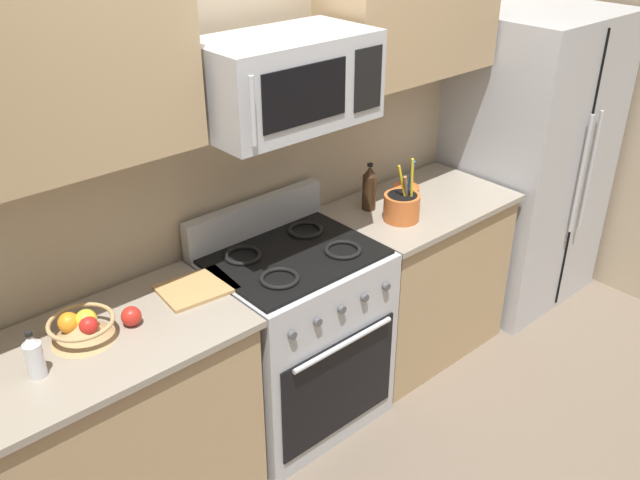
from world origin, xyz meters
name	(u,v)px	position (x,y,z in m)	size (l,w,h in m)	color
wall_back	(239,152)	(0.00, 1.02, 1.30)	(8.00, 0.10, 2.60)	tan
counter_left	(102,440)	(-0.99, 0.64, 0.46)	(1.21, 0.62, 0.91)	tan
range_oven	(295,336)	(0.00, 0.65, 0.47)	(0.76, 0.66, 1.09)	#B2B5BA
counter_right	(416,276)	(0.87, 0.64, 0.46)	(0.96, 0.62, 0.91)	tan
refrigerator	(527,162)	(1.82, 0.63, 0.88)	(0.89, 0.73, 1.77)	#B2B5BA
microwave	(285,81)	(0.00, 0.67, 1.70)	(0.73, 0.44, 0.36)	#B2B5BA
upper_cabinets_left	(8,73)	(-1.00, 0.80, 1.88)	(1.20, 0.34, 0.68)	tan
upper_cabinets_right	(411,3)	(0.88, 0.80, 1.88)	(0.95, 0.34, 0.68)	tan
utensil_crock	(402,206)	(0.64, 0.58, 0.98)	(0.18, 0.18, 0.33)	#D1662D
fruit_basket	(82,328)	(-0.97, 0.69, 0.96)	(0.25, 0.25, 0.11)	tan
apple_loose	(131,316)	(-0.79, 0.65, 0.95)	(0.08, 0.08, 0.08)	red
cutting_board	(197,288)	(-0.47, 0.70, 0.92)	(0.30, 0.23, 0.02)	tan
bottle_vinegar	(34,356)	(-1.17, 0.60, 0.99)	(0.06, 0.06, 0.18)	silver
bottle_soy	(369,188)	(0.61, 0.77, 1.02)	(0.07, 0.07, 0.25)	#382314
prep_bowl	(406,190)	(0.87, 0.75, 0.94)	(0.14, 0.14, 0.05)	#D1662D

